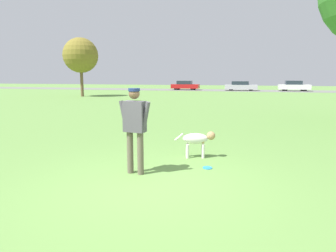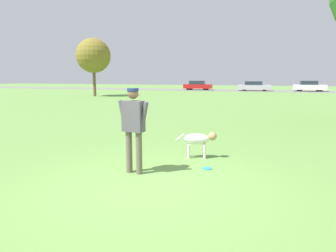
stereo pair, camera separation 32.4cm
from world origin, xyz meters
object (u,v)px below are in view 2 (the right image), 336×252
person (133,123)px  parked_car_white (309,86)px  tree_far_left (93,56)px  dog (199,140)px  parked_car_red (198,85)px  frisbee (207,168)px  parked_car_silver (254,86)px

person → parked_car_white: 38.20m
tree_far_left → parked_car_white: size_ratio=1.43×
dog → parked_car_red: (-7.42, 35.40, 0.20)m
frisbee → parked_car_white: size_ratio=0.05×
dog → parked_car_white: parked_car_white is taller
frisbee → parked_car_white: 37.20m
parked_car_white → dog: bearing=-101.1°
tree_far_left → parked_car_silver: tree_far_left is taller
person → parked_car_silver: 36.66m
parked_car_red → dog: bearing=-79.0°
parked_car_red → frisbee: bearing=-78.7°
tree_far_left → parked_car_red: size_ratio=1.43×
dog → parked_car_red: parked_car_red is taller
person → parked_car_silver: (1.43, 36.63, -0.43)m
person → parked_car_white: size_ratio=0.45×
dog → parked_car_white: (7.24, 35.72, 0.22)m
frisbee → parked_car_white: (6.89, 36.55, 0.67)m
tree_far_left → parked_car_red: (7.09, 16.10, -3.30)m
tree_far_left → parked_car_silver: 21.93m
person → parked_car_silver: person is taller
person → tree_far_left: size_ratio=0.31×
person → parked_car_white: (8.29, 37.29, -0.38)m
parked_car_white → parked_car_red: bearing=-178.4°
parked_car_red → parked_car_silver: size_ratio=0.91×
person → tree_far_left: tree_far_left is taller
dog → frisbee: bearing=-81.7°
frisbee → tree_far_left: tree_far_left is taller
dog → tree_far_left: (-14.50, 19.30, 3.49)m
dog → person: bearing=-138.8°
frisbee → parked_car_red: bearing=102.1°
dog → parked_car_red: bearing=87.0°
parked_car_silver → person: bearing=-94.2°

